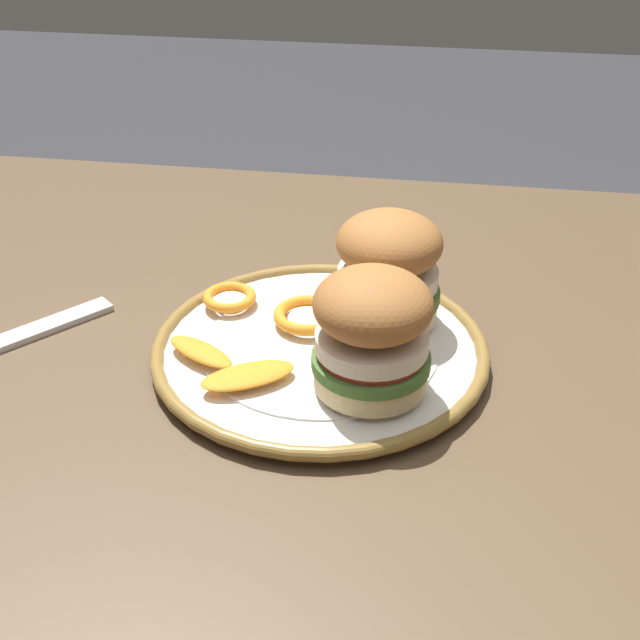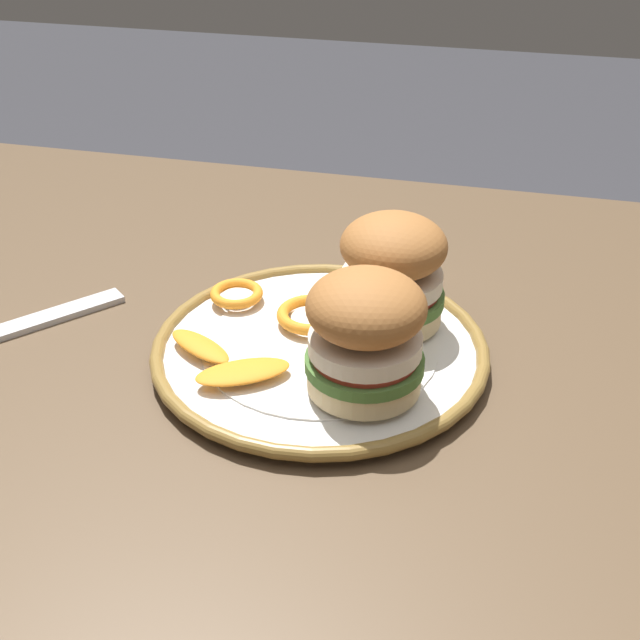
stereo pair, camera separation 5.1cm
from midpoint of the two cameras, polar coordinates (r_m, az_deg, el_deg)
dining_table at (r=0.80m, az=-2.72°, el=-8.67°), size 1.32×0.85×0.72m
dinner_plate at (r=0.73m, az=-1.98°, el=-2.07°), size 0.29×0.29×0.02m
sandwich_half_left at (r=0.74m, az=2.67°, el=3.56°), size 0.10×0.10×0.10m
sandwich_half_right at (r=0.65m, az=1.30°, el=-0.77°), size 0.11×0.11×0.10m
orange_peel_curled at (r=0.76m, az=-2.77°, el=0.27°), size 0.09×0.09×0.01m
orange_peel_strip_long at (r=0.69m, az=-7.01°, el=-3.78°), size 0.08×0.07×0.01m
orange_peel_strip_short at (r=0.72m, az=-10.06°, el=-2.16°), size 0.07×0.06×0.01m
orange_peel_small_curl at (r=0.79m, az=-7.94°, el=1.47°), size 0.07×0.07×0.01m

